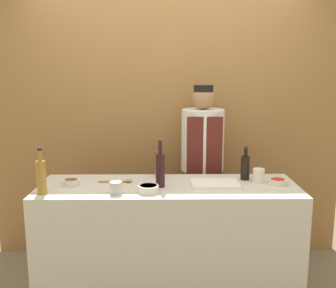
# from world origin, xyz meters

# --- Properties ---
(cabinet_wall) EXTENTS (3.25, 0.18, 2.40)m
(cabinet_wall) POSITION_xyz_m (0.00, 0.96, 1.20)
(cabinet_wall) COLOR olive
(cabinet_wall) RESTS_ON ground_plane
(counter) EXTENTS (1.87, 0.61, 0.93)m
(counter) POSITION_xyz_m (0.00, 0.00, 0.46)
(counter) COLOR beige
(counter) RESTS_ON ground_plane
(sauce_bowl_red) EXTENTS (0.13, 0.13, 0.04)m
(sauce_bowl_red) POSITION_xyz_m (0.79, 0.02, 0.95)
(sauce_bowl_red) COLOR silver
(sauce_bowl_red) RESTS_ON counter
(sauce_bowl_green) EXTENTS (0.14, 0.14, 0.05)m
(sauce_bowl_green) POSITION_xyz_m (-0.14, -0.16, 0.96)
(sauce_bowl_green) COLOR silver
(sauce_bowl_green) RESTS_ON counter
(sauce_bowl_brown) EXTENTS (0.11, 0.11, 0.05)m
(sauce_bowl_brown) POSITION_xyz_m (-0.70, 0.01, 0.95)
(sauce_bowl_brown) COLOR silver
(sauce_bowl_brown) RESTS_ON counter
(cutting_board) EXTENTS (0.34, 0.22, 0.02)m
(cutting_board) POSITION_xyz_m (0.34, 0.01, 0.94)
(cutting_board) COLOR white
(cutting_board) RESTS_ON counter
(bottle_vinegar) EXTENTS (0.06, 0.06, 0.32)m
(bottle_vinegar) POSITION_xyz_m (-0.85, -0.18, 1.05)
(bottle_vinegar) COLOR olive
(bottle_vinegar) RESTS_ON counter
(bottle_soy) EXTENTS (0.07, 0.07, 0.25)m
(bottle_soy) POSITION_xyz_m (0.58, 0.15, 1.03)
(bottle_soy) COLOR black
(bottle_soy) RESTS_ON counter
(bottle_amber) EXTENTS (0.07, 0.07, 0.24)m
(bottle_amber) POSITION_xyz_m (-0.06, 0.23, 1.02)
(bottle_amber) COLOR #9E661E
(bottle_amber) RESTS_ON counter
(bottle_wine) EXTENTS (0.06, 0.06, 0.34)m
(bottle_wine) POSITION_xyz_m (-0.06, -0.03, 1.06)
(bottle_wine) COLOR black
(bottle_wine) RESTS_ON counter
(cup_steel) EXTENTS (0.08, 0.08, 0.08)m
(cup_steel) POSITION_xyz_m (-0.35, -0.19, 0.97)
(cup_steel) COLOR #B7B7BC
(cup_steel) RESTS_ON counter
(cup_cream) EXTENTS (0.08, 0.08, 0.10)m
(cup_cream) POSITION_xyz_m (0.67, 0.08, 0.98)
(cup_cream) COLOR silver
(cup_cream) RESTS_ON counter
(wooden_spoon) EXTENTS (0.25, 0.04, 0.03)m
(wooden_spoon) POSITION_xyz_m (-0.35, 0.08, 0.94)
(wooden_spoon) COLOR #B2844C
(wooden_spoon) RESTS_ON counter
(chef_center) EXTENTS (0.37, 0.37, 1.61)m
(chef_center) POSITION_xyz_m (0.30, 0.62, 0.87)
(chef_center) COLOR #28282D
(chef_center) RESTS_ON ground_plane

